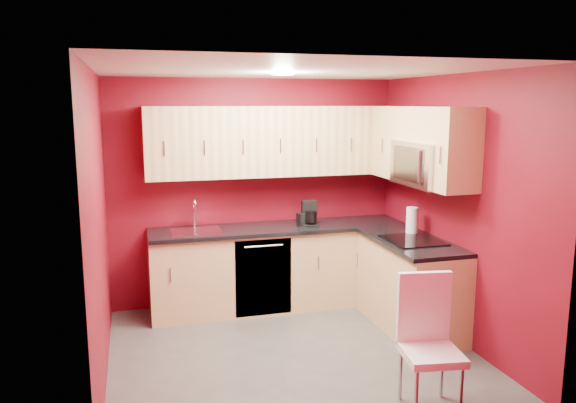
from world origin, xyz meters
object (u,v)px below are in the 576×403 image
coffee_maker (310,214)px  dining_chair (431,346)px  microwave (426,164)px  paper_towel (412,221)px  napkin_holder (304,219)px  sink (196,228)px

coffee_maker → dining_chair: bearing=-78.9°
microwave → paper_towel: bearing=86.8°
napkin_holder → coffee_maker: bearing=-40.5°
microwave → sink: microwave is taller
sink → dining_chair: sink is taller
coffee_maker → dining_chair: size_ratio=0.27×
sink → coffee_maker: (1.22, -0.09, 0.10)m
napkin_holder → microwave: bearing=-45.9°
sink → napkin_holder: (1.17, -0.05, 0.03)m
coffee_maker → dining_chair: 2.38m
microwave → dining_chair: size_ratio=0.76×
sink → paper_towel: sink is taller
dining_chair → coffee_maker: bearing=103.3°
microwave → sink: size_ratio=1.46×
sink → coffee_maker: sink is taller
microwave → paper_towel: size_ratio=2.75×
coffee_maker → napkin_holder: bearing=146.3°
sink → dining_chair: (1.40, -2.40, -0.44)m
coffee_maker → paper_towel: 1.09m
microwave → coffee_maker: microwave is taller
sink → dining_chair: size_ratio=0.52×
napkin_holder → dining_chair: napkin_holder is taller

